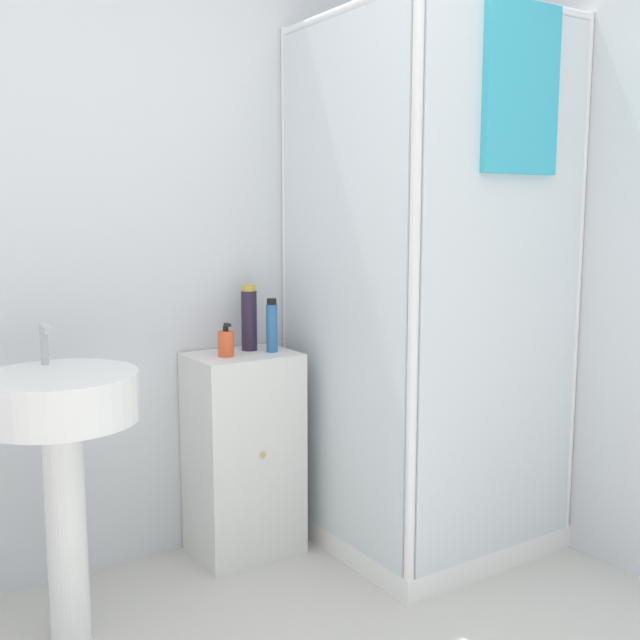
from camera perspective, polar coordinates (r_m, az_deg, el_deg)
The scene contains 7 objects.
wall_back at distance 2.86m, azimuth -17.64°, elevation 5.73°, with size 6.40×0.06×2.50m, color silver.
shower_enclosure at distance 3.04m, azimuth 8.05°, elevation -6.34°, with size 0.86×0.89×2.09m.
vanity_cabinet at distance 3.03m, azimuth -5.85°, elevation -10.11°, with size 0.41×0.33×0.81m.
sink at distance 2.46m, azimuth -19.11°, elevation -8.00°, with size 0.48×0.48×1.00m.
soap_dispenser at distance 2.87m, azimuth -7.18°, elevation -1.75°, with size 0.06×0.06×0.13m.
shampoo_bottle_tall_black at distance 2.98m, azimuth -5.42°, elevation 0.11°, with size 0.06×0.06×0.26m.
shampoo_bottle_blue at distance 2.93m, azimuth -3.69°, elevation -0.46°, with size 0.04×0.04×0.21m.
Camera 1 is at (-0.77, -1.05, 1.36)m, focal length 42.00 mm.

